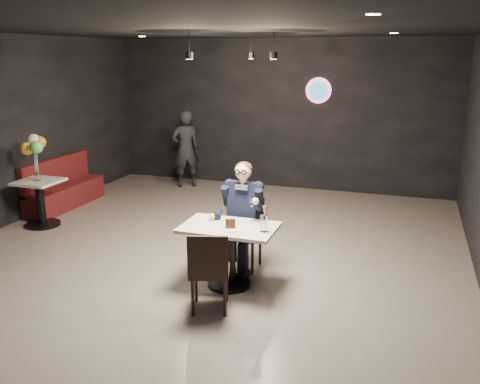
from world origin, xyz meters
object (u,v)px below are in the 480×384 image
(booth_bench, at_px, (64,183))
(passerby, at_px, (186,149))
(chair_near, at_px, (210,269))
(sundae_glass, at_px, (264,223))
(chair_far, at_px, (244,234))
(side_table, at_px, (41,202))
(main_table, at_px, (229,256))
(seated_man, at_px, (244,215))
(balloon_vase, at_px, (38,176))

(booth_bench, height_order, passerby, passerby)
(chair_near, distance_m, sundae_glass, 0.81)
(chair_far, xyz_separation_m, side_table, (-3.61, 0.56, -0.06))
(booth_bench, distance_m, side_table, 1.05)
(main_table, height_order, booth_bench, booth_bench)
(chair_far, distance_m, chair_near, 1.16)
(main_table, relative_size, passerby, 0.69)
(passerby, bearing_deg, main_table, 82.09)
(chair_far, distance_m, passerby, 4.40)
(booth_bench, xyz_separation_m, side_table, (0.30, -1.00, -0.05))
(chair_near, bearing_deg, seated_man, 72.47)
(main_table, distance_m, booth_bench, 4.44)
(main_table, xyz_separation_m, seated_man, (0.00, 0.55, 0.34))
(side_table, bearing_deg, sundae_glass, -15.99)
(chair_near, bearing_deg, main_table, 72.47)
(chair_near, relative_size, balloon_vase, 6.79)
(side_table, bearing_deg, chair_far, -8.76)
(booth_bench, bearing_deg, chair_near, -34.78)
(chair_far, xyz_separation_m, sundae_glass, (0.44, -0.60, 0.39))
(side_table, height_order, passerby, passerby)
(chair_near, relative_size, sundae_glass, 4.83)
(chair_near, bearing_deg, passerby, 99.74)
(chair_far, bearing_deg, side_table, 171.24)
(balloon_vase, bearing_deg, chair_near, -25.43)
(chair_far, xyz_separation_m, chair_near, (0.00, -1.16, 0.00))
(chair_near, xyz_separation_m, side_table, (-3.61, 1.72, -0.06))
(sundae_glass, bearing_deg, passerby, 124.46)
(seated_man, distance_m, passerby, 4.38)
(main_table, distance_m, chair_near, 0.62)
(main_table, distance_m, sundae_glass, 0.64)
(chair_near, distance_m, balloon_vase, 4.02)
(booth_bench, bearing_deg, side_table, -73.30)
(chair_far, height_order, sundae_glass, sundae_glass)
(sundae_glass, relative_size, booth_bench, 0.11)
(main_table, height_order, chair_near, chair_near)
(balloon_vase, bearing_deg, sundae_glass, -15.99)
(chair_near, height_order, sundae_glass, sundae_glass)
(sundae_glass, height_order, booth_bench, sundae_glass)
(main_table, bearing_deg, balloon_vase, 162.97)
(side_table, xyz_separation_m, balloon_vase, (0.00, 0.00, 0.42))
(main_table, distance_m, seated_man, 0.65)
(main_table, height_order, side_table, side_table)
(seated_man, bearing_deg, chair_near, -90.00)
(side_table, bearing_deg, chair_near, -25.43)
(booth_bench, bearing_deg, sundae_glass, -26.41)
(balloon_vase, xyz_separation_m, passerby, (1.15, 3.07, -0.02))
(chair_far, distance_m, sundae_glass, 0.84)
(booth_bench, xyz_separation_m, balloon_vase, (0.30, -1.00, 0.37))
(seated_man, relative_size, balloon_vase, 10.64)
(main_table, height_order, balloon_vase, balloon_vase)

